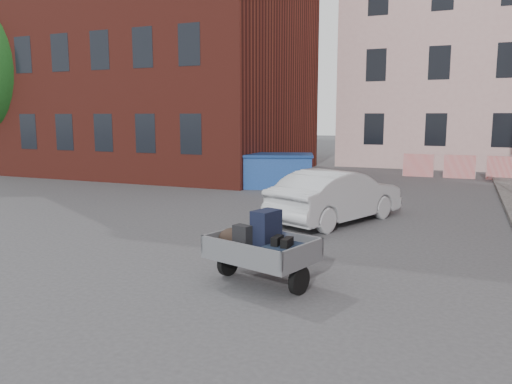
% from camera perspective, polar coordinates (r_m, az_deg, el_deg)
% --- Properties ---
extents(ground, '(120.00, 120.00, 0.00)m').
position_cam_1_polar(ground, '(9.58, -5.23, -7.47)').
color(ground, '#38383A').
rests_on(ground, ground).
extents(building_brick, '(12.00, 10.00, 14.00)m').
position_cam_1_polar(building_brick, '(25.35, -9.99, 18.41)').
color(building_brick, '#591E16').
rests_on(building_brick, ground).
extents(building_pink, '(16.00, 8.00, 14.00)m').
position_cam_1_polar(building_pink, '(30.48, 26.62, 15.97)').
color(building_pink, '#C69B98').
rests_on(building_pink, ground).
extents(far_building, '(6.00, 6.00, 8.00)m').
position_cam_1_polar(far_building, '(38.74, -16.56, 10.30)').
color(far_building, maroon).
rests_on(far_building, ground).
extents(barriers, '(4.70, 0.18, 1.00)m').
position_cam_1_polar(barriers, '(23.23, 22.23, 2.70)').
color(barriers, red).
rests_on(barriers, ground).
extents(trailer, '(1.85, 1.97, 1.20)m').
position_cam_1_polar(trailer, '(7.92, 0.58, -6.32)').
color(trailer, black).
rests_on(trailer, ground).
extents(dumpster, '(3.36, 2.43, 1.27)m').
position_cam_1_polar(dumpster, '(18.72, 1.84, 2.47)').
color(dumpster, '#1F4594').
rests_on(dumpster, ground).
extents(silver_car, '(2.86, 4.26, 1.33)m').
position_cam_1_polar(silver_car, '(12.74, 9.21, -0.44)').
color(silver_car, '#B1B4B9').
rests_on(silver_car, ground).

